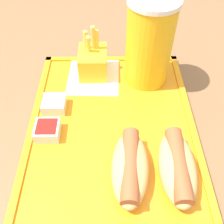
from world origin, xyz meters
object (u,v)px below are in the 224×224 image
Objects in this scene: fries_carton at (93,62)px; sauce_cup_mayo at (54,104)px; hot_dog_near at (130,167)px; sauce_cup_ketchup at (47,130)px; soda_cup at (149,42)px; hot_dog_far at (177,166)px.

fries_carton is 2.47× the size of sauce_cup_mayo.
sauce_cup_ketchup is (-0.08, -0.14, -0.01)m from hot_dog_near.
fries_carton is at bearing -165.04° from hot_dog_near.
sauce_cup_mayo is at bearing -63.87° from soda_cup.
hot_dog_near is 3.16× the size of sauce_cup_ketchup.
soda_cup is 0.24m from hot_dog_far.
hot_dog_near is 0.20m from sauce_cup_mayo.
sauce_cup_ketchup is at bearing -3.05° from sauce_cup_mayo.
hot_dog_near is at bearing 14.96° from fries_carton.
fries_carton reaches higher than hot_dog_near.
sauce_cup_mayo is 1.00× the size of sauce_cup_ketchup.
fries_carton is at bearing -150.73° from hot_dog_far.
hot_dog_far is 3.12× the size of sauce_cup_ketchup.
sauce_cup_mayo and sauce_cup_ketchup have the same top height.
soda_cup is 1.53× the size of hot_dog_near.
hot_dog_far and hot_dog_near have the same top height.
soda_cup is 1.56× the size of hot_dog_far.
soda_cup is 0.13m from fries_carton.
hot_dog_far is 3.12× the size of sauce_cup_mayo.
hot_dog_near is at bearing -11.27° from soda_cup.
fries_carton is 0.18m from sauce_cup_ketchup.
soda_cup reaches higher than hot_dog_far.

